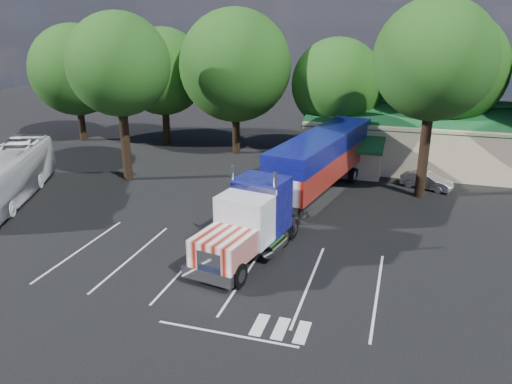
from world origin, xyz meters
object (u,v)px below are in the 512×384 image
(semi_truck, at_px, (307,170))
(silver_sedan, at_px, (427,181))
(woman, at_px, (293,226))
(bicycle, at_px, (305,213))
(tour_bus, at_px, (6,176))

(semi_truck, xyz_separation_m, silver_sedan, (7.82, 6.54, -2.04))
(silver_sedan, bearing_deg, woman, 167.84)
(bicycle, relative_size, tour_bus, 0.12)
(bicycle, height_order, tour_bus, tour_bus)
(semi_truck, xyz_separation_m, woman, (0.32, -5.26, -1.79))
(tour_bus, distance_m, silver_sedan, 30.15)
(semi_truck, height_order, woman, semi_truck)
(semi_truck, distance_m, woman, 5.56)
(semi_truck, bearing_deg, bicycle, -69.42)
(woman, height_order, silver_sedan, woman)
(semi_truck, relative_size, silver_sedan, 6.05)
(semi_truck, bearing_deg, woman, -75.89)
(woman, bearing_deg, tour_bus, 84.09)
(woman, bearing_deg, bicycle, -4.92)
(tour_bus, relative_size, silver_sedan, 3.40)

